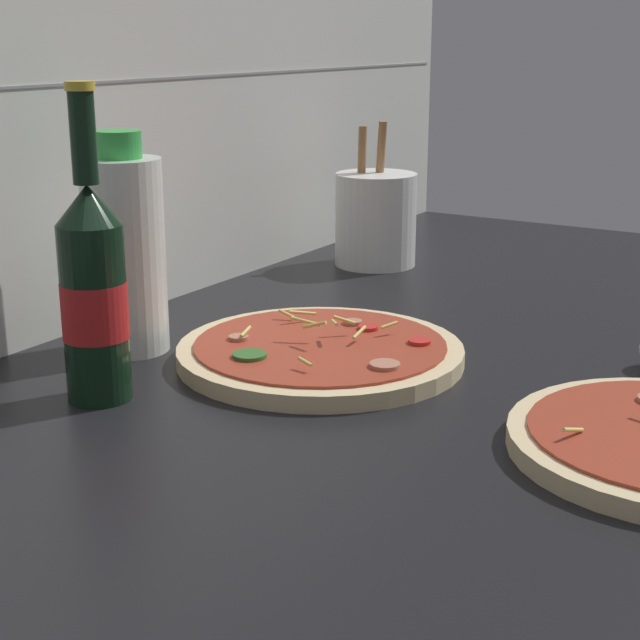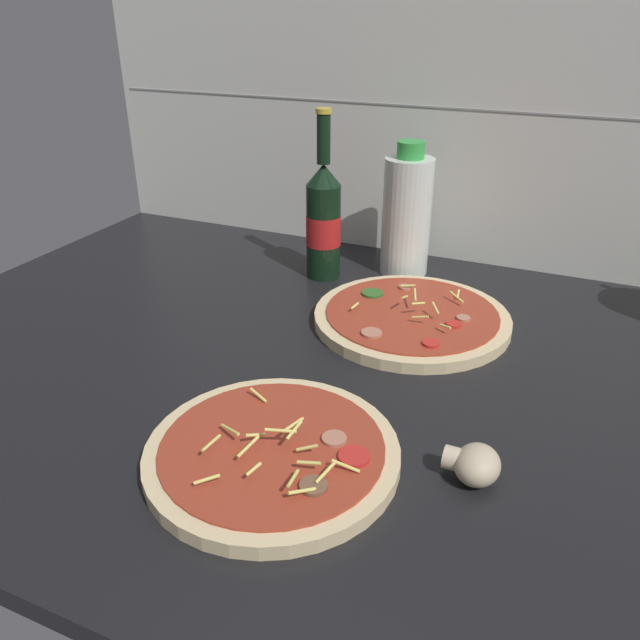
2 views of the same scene
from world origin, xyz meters
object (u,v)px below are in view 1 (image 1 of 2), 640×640
(pizza_far, at_px, (320,352))
(utensil_crock, at_px, (376,219))
(oil_bottle, at_px, (125,252))
(beer_bottle, at_px, (93,290))

(pizza_far, distance_m, utensil_crock, 0.45)
(oil_bottle, bearing_deg, utensil_crock, -3.85)
(utensil_crock, bearing_deg, beer_bottle, -175.93)
(pizza_far, height_order, utensil_crock, utensil_crock)
(beer_bottle, bearing_deg, utensil_crock, 4.07)
(beer_bottle, distance_m, utensil_crock, 0.62)
(pizza_far, xyz_separation_m, oil_bottle, (-0.07, 0.20, 0.10))
(beer_bottle, relative_size, utensil_crock, 1.39)
(pizza_far, xyz_separation_m, utensil_crock, (0.42, 0.16, 0.06))
(beer_bottle, height_order, utensil_crock, beer_bottle)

